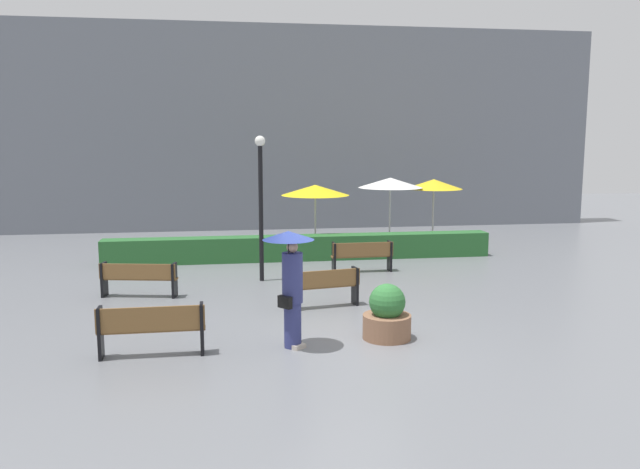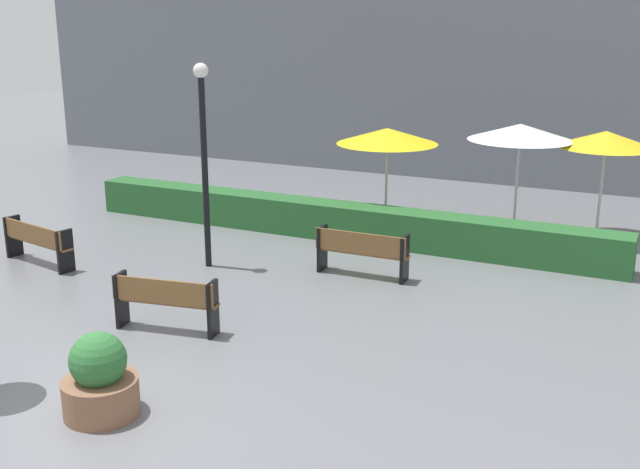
{
  "view_description": "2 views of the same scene",
  "coord_description": "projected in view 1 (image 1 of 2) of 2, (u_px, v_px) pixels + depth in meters",
  "views": [
    {
      "loc": [
        -2.17,
        -11.52,
        3.81
      ],
      "look_at": [
        0.39,
        5.18,
        1.28
      ],
      "focal_mm": 36.02,
      "sensor_mm": 36.0,
      "label": 1
    },
    {
      "loc": [
        7.04,
        -6.49,
        4.77
      ],
      "look_at": [
        1.41,
        5.24,
        1.03
      ],
      "focal_mm": 43.46,
      "sensor_mm": 36.0,
      "label": 2
    }
  ],
  "objects": [
    {
      "name": "lamp_post",
      "position": [
        261.0,
        193.0,
        17.04
      ],
      "size": [
        0.28,
        0.28,
        3.89
      ],
      "color": "black",
      "rests_on": "ground"
    },
    {
      "name": "patio_umbrella_white",
      "position": [
        390.0,
        183.0,
        22.62
      ],
      "size": [
        2.27,
        2.27,
        2.45
      ],
      "color": "silver",
      "rests_on": "ground"
    },
    {
      "name": "bench_back_row",
      "position": [
        362.0,
        254.0,
        18.45
      ],
      "size": [
        1.78,
        0.41,
        0.87
      ],
      "color": "brown",
      "rests_on": "ground"
    },
    {
      "name": "patio_umbrella_yellow_far",
      "position": [
        434.0,
        184.0,
        23.26
      ],
      "size": [
        2.06,
        2.06,
        2.36
      ],
      "color": "silver",
      "rests_on": "ground"
    },
    {
      "name": "patio_umbrella_yellow",
      "position": [
        315.0,
        190.0,
        21.49
      ],
      "size": [
        2.29,
        2.29,
        2.28
      ],
      "color": "silver",
      "rests_on": "ground"
    },
    {
      "name": "bench_far_left",
      "position": [
        138.0,
        277.0,
        15.51
      ],
      "size": [
        1.88,
        0.7,
        0.84
      ],
      "color": "brown",
      "rests_on": "ground"
    },
    {
      "name": "hedge_strip",
      "position": [
        301.0,
        248.0,
        20.35
      ],
      "size": [
        12.25,
        0.7,
        0.78
      ],
      "primitive_type": "cube",
      "color": "#28602D",
      "rests_on": "ground"
    },
    {
      "name": "building_facade",
      "position": [
        272.0,
        129.0,
        27.17
      ],
      "size": [
        28.0,
        1.2,
        8.47
      ],
      "primitive_type": "cube",
      "color": "slate",
      "rests_on": "ground"
    },
    {
      "name": "planter_pot",
      "position": [
        387.0,
        315.0,
        12.29
      ],
      "size": [
        0.93,
        0.93,
        1.07
      ],
      "color": "brown",
      "rests_on": "ground"
    },
    {
      "name": "pedestrian_with_umbrella",
      "position": [
        291.0,
        274.0,
        11.61
      ],
      "size": [
        0.93,
        0.93,
        2.18
      ],
      "color": "navy",
      "rests_on": "ground"
    },
    {
      "name": "bench_near_left",
      "position": [
        151.0,
        326.0,
        11.23
      ],
      "size": [
        1.86,
        0.33,
        0.92
      ],
      "color": "brown",
      "rests_on": "ground"
    },
    {
      "name": "bench_mid_center",
      "position": [
        324.0,
        285.0,
        14.55
      ],
      "size": [
        1.69,
        0.61,
        0.88
      ],
      "color": "brown",
      "rests_on": "ground"
    },
    {
      "name": "ground_plane",
      "position": [
        341.0,
        342.0,
        12.15
      ],
      "size": [
        60.0,
        60.0,
        0.0
      ],
      "primitive_type": "plane",
      "color": "slate"
    }
  ]
}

